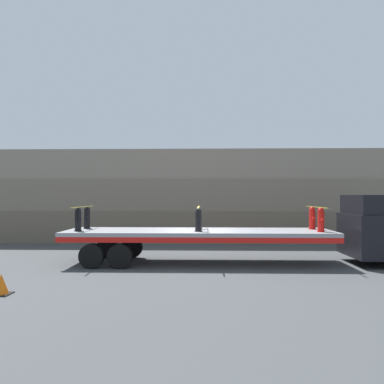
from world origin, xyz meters
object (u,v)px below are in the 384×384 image
Objects in this scene: fire_hydrant_red_far_2 at (312,218)px; truck_cab at (379,229)px; fire_hydrant_black_near_1 at (198,220)px; fire_hydrant_red_near_2 at (321,220)px; flatbed_trailer at (182,236)px; fire_hydrant_black_near_0 at (78,220)px; traffic_cone at (1,284)px; fire_hydrant_black_far_1 at (199,218)px; fire_hydrant_black_far_0 at (87,218)px.

truck_cab is at bearing -13.02° from fire_hydrant_red_far_2.
fire_hydrant_black_near_1 is 4.63m from fire_hydrant_red_near_2.
fire_hydrant_black_near_0 is at bearing -172.05° from flatbed_trailer.
traffic_cone is at bearing -98.70° from fire_hydrant_black_near_0.
traffic_cone is (-12.32, -4.84, -1.09)m from truck_cab.
fire_hydrant_red_near_2 is 1.12m from fire_hydrant_red_far_2.
fire_hydrant_red_far_2 is (4.63, 0.00, 0.00)m from fire_hydrant_black_far_1.
fire_hydrant_black_near_0 is 1.12m from fire_hydrant_black_far_0.
fire_hydrant_black_near_1 is at bearing 39.01° from traffic_cone.
traffic_cone is (-4.65, -4.84, -0.80)m from flatbed_trailer.
fire_hydrant_red_near_2 is (5.27, -0.56, 0.68)m from flatbed_trailer.
truck_cab is 7.07m from fire_hydrant_black_far_1.
fire_hydrant_black_far_0 is 1.00× the size of fire_hydrant_red_near_2.
fire_hydrant_black_near_1 is 1.00× the size of fire_hydrant_red_far_2.
fire_hydrant_black_near_1 and fire_hydrant_red_far_2 have the same top height.
fire_hydrant_red_near_2 is (9.26, -1.12, 0.00)m from fire_hydrant_black_far_0.
fire_hydrant_black_near_0 and fire_hydrant_black_far_1 have the same top height.
fire_hydrant_red_far_2 is at bearing 28.56° from traffic_cone.
fire_hydrant_black_far_0 is 9.26m from fire_hydrant_red_far_2.
fire_hydrant_black_far_0 reaches higher than traffic_cone.
truck_cab is 2.50m from fire_hydrant_red_near_2.
fire_hydrant_black_far_0 and fire_hydrant_red_near_2 have the same top height.
fire_hydrant_red_near_2 is (4.63, 0.00, 0.00)m from fire_hydrant_black_near_1.
fire_hydrant_black_near_0 is at bearing -166.45° from fire_hydrant_black_far_1.
flatbed_trailer is at bearing -138.80° from fire_hydrant_black_far_1.
fire_hydrant_black_far_1 and fire_hydrant_red_far_2 have the same top height.
fire_hydrant_red_far_2 is (0.00, 1.12, 0.00)m from fire_hydrant_red_near_2.
fire_hydrant_black_near_0 is 9.26m from fire_hydrant_red_near_2.
fire_hydrant_red_near_2 is at bearing 0.00° from fire_hydrant_black_near_1.
fire_hydrant_black_near_0 and fire_hydrant_black_far_0 have the same top height.
fire_hydrant_black_far_0 is at bearing 166.45° from fire_hydrant_black_near_1.
fire_hydrant_red_far_2 is (-2.41, 0.56, 0.38)m from truck_cab.
fire_hydrant_red_near_2 is 1.63× the size of traffic_cone.
fire_hydrant_black_far_0 is 5.63m from traffic_cone.
truck_cab is 11.69m from fire_hydrant_black_far_0.
flatbed_trailer is 6.76m from traffic_cone.
fire_hydrant_black_far_0 is 1.00× the size of fire_hydrant_red_far_2.
fire_hydrant_black_far_1 is (0.00, 1.12, 0.00)m from fire_hydrant_black_near_1.
fire_hydrant_black_far_0 is at bearing 177.26° from truck_cab.
flatbed_trailer is 5.34m from fire_hydrant_red_far_2.
fire_hydrant_red_near_2 is at bearing 23.36° from traffic_cone.
fire_hydrant_black_far_0 is (0.00, 1.12, 0.00)m from fire_hydrant_black_near_0.
fire_hydrant_black_far_0 is at bearing 172.05° from flatbed_trailer.
fire_hydrant_red_far_2 is at bearing 0.00° from fire_hydrant_black_far_0.
flatbed_trailer is 4.09m from fire_hydrant_black_near_0.
flatbed_trailer is 11.45× the size of fire_hydrant_black_near_0.
fire_hydrant_black_near_1 is at bearing -166.45° from fire_hydrant_red_far_2.
fire_hydrant_red_far_2 is at bearing 6.04° from flatbed_trailer.
traffic_cone is (-0.66, -4.28, -1.48)m from fire_hydrant_black_near_0.
fire_hydrant_black_near_1 is 1.63× the size of traffic_cone.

